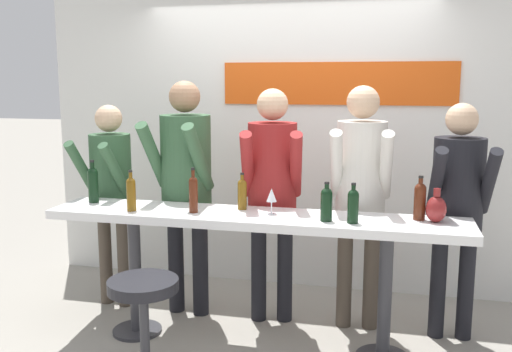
# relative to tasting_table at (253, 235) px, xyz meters

# --- Properties ---
(ground_plane) EXTENTS (40.00, 40.00, 0.00)m
(ground_plane) POSITION_rel_tasting_table_xyz_m (-0.00, 0.00, -0.80)
(ground_plane) COLOR gray
(back_wall) EXTENTS (4.47, 0.12, 2.67)m
(back_wall) POSITION_rel_tasting_table_xyz_m (0.00, 1.32, 0.54)
(back_wall) COLOR silver
(back_wall) RESTS_ON ground_plane
(tasting_table) EXTENTS (2.87, 0.49, 0.95)m
(tasting_table) POSITION_rel_tasting_table_xyz_m (0.00, 0.00, 0.00)
(tasting_table) COLOR white
(tasting_table) RESTS_ON ground_plane
(bar_stool) EXTENTS (0.46, 0.46, 0.65)m
(bar_stool) POSITION_rel_tasting_table_xyz_m (-0.55, -0.60, -0.37)
(bar_stool) COLOR #333338
(bar_stool) RESTS_ON ground_plane
(person_far_left) EXTENTS (0.43, 0.54, 1.65)m
(person_far_left) POSITION_rel_tasting_table_xyz_m (-1.30, 0.45, 0.23)
(person_far_left) COLOR #473D33
(person_far_left) RESTS_ON ground_plane
(person_left) EXTENTS (0.50, 0.61, 1.84)m
(person_left) POSITION_rel_tasting_table_xyz_m (-0.65, 0.43, 0.34)
(person_left) COLOR black
(person_left) RESTS_ON ground_plane
(person_center_left) EXTENTS (0.50, 0.61, 1.79)m
(person_center_left) POSITION_rel_tasting_table_xyz_m (0.03, 0.44, 0.31)
(person_center_left) COLOR black
(person_center_left) RESTS_ON ground_plane
(person_center) EXTENTS (0.44, 0.57, 1.81)m
(person_center) POSITION_rel_tasting_table_xyz_m (0.69, 0.47, 0.33)
(person_center) COLOR #473D33
(person_center) RESTS_ON ground_plane
(person_center_right) EXTENTS (0.44, 0.55, 1.70)m
(person_center_right) POSITION_rel_tasting_table_xyz_m (1.36, 0.45, 0.25)
(person_center_right) COLOR black
(person_center_right) RESTS_ON ground_plane
(wine_bottle_0) EXTENTS (0.08, 0.08, 0.26)m
(wine_bottle_0) POSITION_rel_tasting_table_xyz_m (0.50, -0.07, 0.27)
(wine_bottle_0) COLOR black
(wine_bottle_0) RESTS_ON tasting_table
(wine_bottle_1) EXTENTS (0.06, 0.06, 0.29)m
(wine_bottle_1) POSITION_rel_tasting_table_xyz_m (-0.85, -0.11, 0.28)
(wine_bottle_1) COLOR brown
(wine_bottle_1) RESTS_ON tasting_table
(wine_bottle_2) EXTENTS (0.06, 0.06, 0.26)m
(wine_bottle_2) POSITION_rel_tasting_table_xyz_m (-0.11, 0.12, 0.27)
(wine_bottle_2) COLOR brown
(wine_bottle_2) RESTS_ON tasting_table
(wine_bottle_3) EXTENTS (0.08, 0.08, 0.29)m
(wine_bottle_3) POSITION_rel_tasting_table_xyz_m (1.09, 0.10, 0.28)
(wine_bottle_3) COLOR #4C1E0F
(wine_bottle_3) RESTS_ON tasting_table
(wine_bottle_4) EXTENTS (0.06, 0.06, 0.31)m
(wine_bottle_4) POSITION_rel_tasting_table_xyz_m (-0.41, -0.05, 0.29)
(wine_bottle_4) COLOR #4C1E0F
(wine_bottle_4) RESTS_ON tasting_table
(wine_bottle_5) EXTENTS (0.07, 0.07, 0.26)m
(wine_bottle_5) POSITION_rel_tasting_table_xyz_m (0.67, -0.09, 0.27)
(wine_bottle_5) COLOR black
(wine_bottle_5) RESTS_ON tasting_table
(wine_bottle_6) EXTENTS (0.08, 0.08, 0.32)m
(wine_bottle_6) POSITION_rel_tasting_table_xyz_m (-1.24, 0.09, 0.29)
(wine_bottle_6) COLOR black
(wine_bottle_6) RESTS_ON tasting_table
(wine_glass_0) EXTENTS (0.07, 0.07, 0.18)m
(wine_glass_0) POSITION_rel_tasting_table_xyz_m (0.12, 0.03, 0.27)
(wine_glass_0) COLOR silver
(wine_glass_0) RESTS_ON tasting_table
(decorative_vase) EXTENTS (0.13, 0.13, 0.22)m
(decorative_vase) POSITION_rel_tasting_table_xyz_m (1.19, 0.06, 0.23)
(decorative_vase) COLOR maroon
(decorative_vase) RESTS_ON tasting_table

